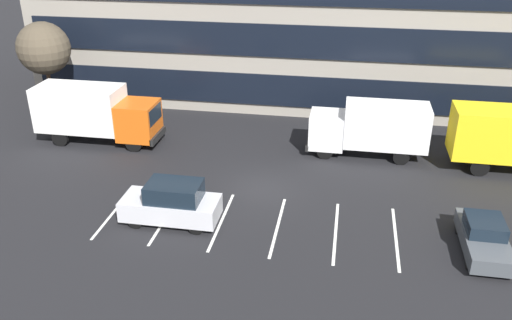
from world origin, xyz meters
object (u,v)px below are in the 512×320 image
Objects in this scene: box_truck_orange at (95,112)px; bare_tree at (44,49)px; box_truck_white at (371,127)px; suv_silver at (172,203)px; sedan_charcoal at (484,237)px.

bare_tree reaches higher than box_truck_orange.
box_truck_orange reaches higher than box_truck_white.
suv_silver is at bearing -47.63° from box_truck_orange.
box_truck_white is at bearing 117.08° from sedan_charcoal.
box_truck_white is 23.21m from bare_tree.
box_truck_white is at bearing -7.41° from bare_tree.
box_truck_orange is at bearing 132.37° from suv_silver.
bare_tree is at bearing 143.90° from box_truck_orange.
suv_silver is at bearing -43.51° from bare_tree.
box_truck_orange is 1.10× the size of box_truck_white.
bare_tree reaches higher than box_truck_white.
sedan_charcoal is at bearing -24.37° from bare_tree.
box_truck_white is 1.05× the size of bare_tree.
suv_silver is (-9.55, -9.62, -0.86)m from box_truck_white.
box_truck_orange is at bearing -36.10° from bare_tree.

